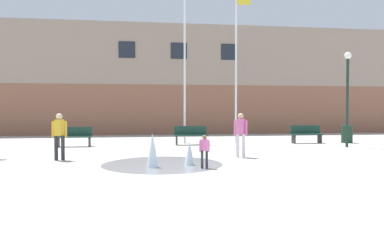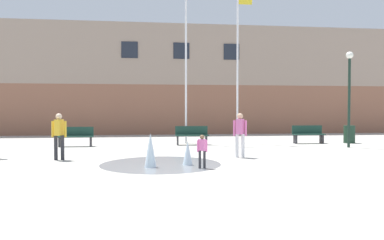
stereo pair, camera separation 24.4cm
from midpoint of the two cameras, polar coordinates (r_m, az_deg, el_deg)
ground_plane at (r=8.58m, az=9.58°, el=-9.98°), size 100.00×100.00×0.00m
library_building at (r=28.77m, az=-2.88°, el=5.77°), size 36.00×6.05×7.62m
splash_fountain at (r=11.52m, az=-4.79°, el=-5.47°), size 3.79×3.79×1.03m
park_bench_left_of_flagpoles at (r=18.20m, az=-17.88°, el=-2.38°), size 1.60×0.44×0.91m
park_bench_center at (r=18.24m, az=-0.58°, el=-2.29°), size 1.60×0.44×0.91m
park_bench_near_trashcan at (r=19.92m, az=16.67°, el=-2.03°), size 1.60×0.44×0.91m
adult_near_bench at (r=13.51m, az=6.91°, el=-1.74°), size 0.50×0.39×1.59m
teen_by_trashcan at (r=13.44m, az=-20.05°, el=-1.85°), size 0.50×0.38×1.59m
child_with_pink_shirt at (r=10.92m, az=1.27°, el=-4.39°), size 0.31×0.23×0.99m
flagpole_left at (r=19.15m, az=-1.41°, el=10.22°), size 0.80×0.10×8.67m
flagpole_right at (r=19.58m, az=6.46°, el=8.94°), size 0.80×0.10×7.96m
lamp_post_right_lane at (r=18.43m, az=22.26°, el=4.82°), size 0.32×0.32×4.33m
trash_can at (r=20.86m, az=22.23°, el=-2.00°), size 0.56×0.56×0.90m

